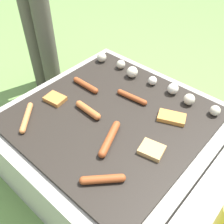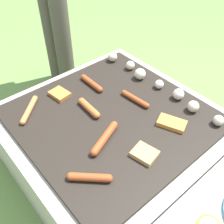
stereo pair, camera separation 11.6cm
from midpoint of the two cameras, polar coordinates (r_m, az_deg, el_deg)
ground_plane at (r=1.46m, az=2.32°, el=-11.60°), size 14.00×14.00×0.00m
grill at (r=1.32m, az=2.55°, el=-6.86°), size 0.90×0.90×0.38m
sausage_front_left at (r=1.06m, az=1.52°, el=-5.84°), size 0.09×0.19×0.03m
sausage_back_left at (r=1.34m, az=-1.99°, el=6.20°), size 0.17×0.03×0.03m
sausage_mid_right at (r=1.25m, az=7.71°, el=2.71°), size 0.17×0.04×0.03m
sausage_back_center at (r=1.23m, az=-15.04°, el=0.41°), size 0.14×0.14×0.03m
sausage_front_center at (r=0.95m, az=-1.31°, el=-14.24°), size 0.12×0.13×0.03m
sausage_back_right at (r=1.19m, az=-2.27°, el=0.77°), size 0.15×0.04×0.03m
bread_slice_left at (r=1.03m, az=10.37°, el=-9.07°), size 0.11×0.10×0.02m
bread_slice_center at (r=1.17m, az=15.67°, el=-2.49°), size 0.14×0.11×0.02m
bread_slice_right at (r=1.29m, az=-8.81°, el=3.78°), size 0.10×0.08×0.02m
mushroom_row at (r=1.35m, az=12.08°, el=6.16°), size 0.73×0.08×0.06m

